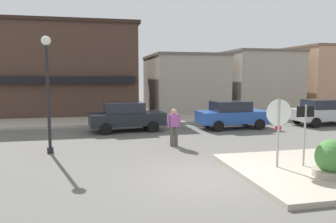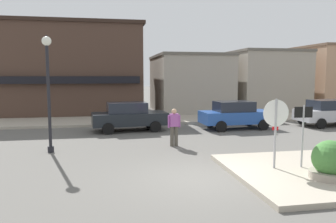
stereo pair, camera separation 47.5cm
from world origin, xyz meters
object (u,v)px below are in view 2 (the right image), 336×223
object	(u,v)px
stop_sign	(275,124)
parked_car_nearest	(129,116)
parked_car_third	(329,112)
one_way_sign	(303,130)
pedestrian_crossing_near	(174,126)
parked_car_second	(235,114)
planter	(330,164)
lamp_post	(48,77)

from	to	relation	value
stop_sign	parked_car_nearest	xyz separation A→B (m)	(-3.91, 8.59, -0.71)
parked_car_third	parked_car_nearest	bearing A→B (deg)	178.03
one_way_sign	pedestrian_crossing_near	world-z (taller)	one_way_sign
stop_sign	pedestrian_crossing_near	bearing A→B (deg)	117.78
parked_car_second	pedestrian_crossing_near	xyz separation A→B (m)	(-4.34, -3.87, 0.06)
planter	parked_car_second	distance (m)	9.50
pedestrian_crossing_near	stop_sign	bearing A→B (deg)	-62.22
one_way_sign	parked_car_third	distance (m)	10.88
lamp_post	parked_car_nearest	bearing A→B (deg)	52.98
lamp_post	pedestrian_crossing_near	size ratio (longest dim) A/B	2.82
one_way_sign	parked_car_third	size ratio (longest dim) A/B	0.52
lamp_post	stop_sign	bearing A→B (deg)	-29.49
one_way_sign	lamp_post	world-z (taller)	lamp_post
lamp_post	parked_car_second	size ratio (longest dim) A/B	1.12
parked_car_nearest	parked_car_third	distance (m)	11.92
stop_sign	parked_car_nearest	bearing A→B (deg)	114.50
parked_car_second	parked_car_third	world-z (taller)	same
planter	parked_car_nearest	size ratio (longest dim) A/B	0.30
stop_sign	parked_car_nearest	size ratio (longest dim) A/B	0.56
stop_sign	planter	bearing A→B (deg)	-50.74
planter	parked_car_third	world-z (taller)	parked_car_third
one_way_sign	parked_car_third	bearing A→B (deg)	49.21
parked_car_nearest	parked_car_second	world-z (taller)	same
lamp_post	pedestrian_crossing_near	xyz separation A→B (m)	(5.00, 0.21, -2.09)
planter	one_way_sign	bearing A→B (deg)	95.34
lamp_post	parked_car_nearest	size ratio (longest dim) A/B	1.10
pedestrian_crossing_near	one_way_sign	bearing A→B (deg)	-54.03
planter	pedestrian_crossing_near	distance (m)	6.48
stop_sign	one_way_sign	bearing A→B (deg)	-3.23
lamp_post	parked_car_second	distance (m)	10.42
pedestrian_crossing_near	parked_car_second	bearing A→B (deg)	41.68
parked_car_nearest	pedestrian_crossing_near	size ratio (longest dim) A/B	2.57
stop_sign	parked_car_second	distance (m)	8.49
one_way_sign	planter	distance (m)	1.42
parked_car_third	parked_car_second	bearing A→B (deg)	179.76
lamp_post	planter	bearing A→B (deg)	-32.85
planter	parked_car_nearest	xyz separation A→B (m)	(-4.92, 9.82, 0.25)
lamp_post	pedestrian_crossing_near	world-z (taller)	lamp_post
planter	pedestrian_crossing_near	size ratio (longest dim) A/B	0.76
parked_car_second	parked_car_third	distance (m)	5.94
stop_sign	pedestrian_crossing_near	size ratio (longest dim) A/B	1.43
stop_sign	parked_car_third	distance (m)	11.46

